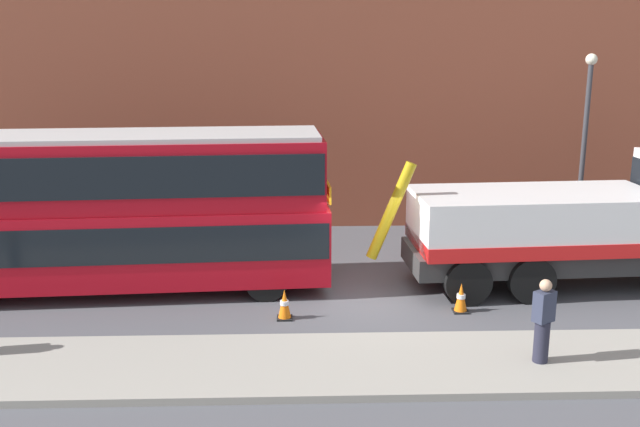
% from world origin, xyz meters
% --- Properties ---
extents(ground_plane, '(120.00, 120.00, 0.00)m').
position_xyz_m(ground_plane, '(0.00, 0.00, 0.00)').
color(ground_plane, '#4C4C51').
extents(near_kerb, '(60.00, 2.80, 0.15)m').
position_xyz_m(near_kerb, '(0.00, -4.20, 0.07)').
color(near_kerb, gray).
rests_on(near_kerb, ground_plane).
extents(recovery_tow_truck, '(10.21, 3.16, 3.67)m').
position_xyz_m(recovery_tow_truck, '(6.03, 0.50, 1.76)').
color(recovery_tow_truck, '#2D2D2D').
rests_on(recovery_tow_truck, ground_plane).
extents(double_decker_bus, '(11.15, 3.20, 4.06)m').
position_xyz_m(double_decker_bus, '(-6.54, 0.47, 2.23)').
color(double_decker_bus, '#B70C19').
rests_on(double_decker_bus, ground_plane).
extents(pedestrian_bystander, '(0.48, 0.43, 1.71)m').
position_xyz_m(pedestrian_bystander, '(2.97, -4.33, 0.99)').
color(pedestrian_bystander, '#232333').
rests_on(pedestrian_bystander, near_kerb).
extents(traffic_cone_near_bus, '(0.36, 0.36, 0.72)m').
position_xyz_m(traffic_cone_near_bus, '(-2.12, -1.59, 0.34)').
color(traffic_cone_near_bus, orange).
rests_on(traffic_cone_near_bus, ground_plane).
extents(traffic_cone_midway, '(0.36, 0.36, 0.72)m').
position_xyz_m(traffic_cone_midway, '(2.06, -1.30, 0.34)').
color(traffic_cone_midway, orange).
rests_on(traffic_cone_midway, ground_plane).
extents(street_lamp, '(0.36, 0.36, 5.83)m').
position_xyz_m(street_lamp, '(7.24, 5.02, 3.47)').
color(street_lamp, '#38383D').
rests_on(street_lamp, ground_plane).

